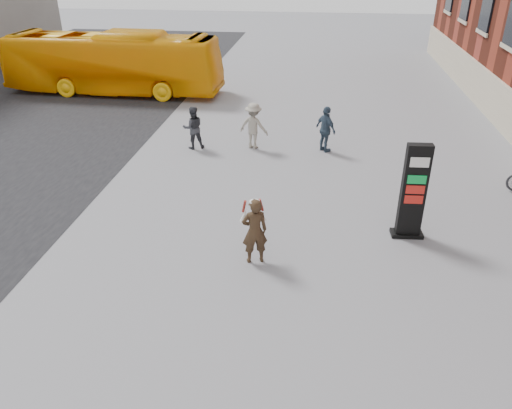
# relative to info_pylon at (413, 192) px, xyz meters

# --- Properties ---
(ground) EXTENTS (100.00, 100.00, 0.00)m
(ground) POSITION_rel_info_pylon_xyz_m (-4.31, -1.44, -1.31)
(ground) COLOR #9E9EA3
(info_pylon) EXTENTS (0.87, 0.47, 2.63)m
(info_pylon) POSITION_rel_info_pylon_xyz_m (0.00, 0.00, 0.00)
(info_pylon) COLOR black
(info_pylon) RESTS_ON ground
(woman) EXTENTS (0.79, 0.75, 1.74)m
(woman) POSITION_rel_info_pylon_xyz_m (-3.94, -1.73, -0.42)
(woman) COLOR black
(woman) RESTS_ON ground
(bus) EXTENTS (11.24, 2.95, 3.11)m
(bus) POSITION_rel_info_pylon_xyz_m (-13.21, 12.92, 0.24)
(bus) COLOR #FAAB09
(bus) RESTS_ON road
(pedestrian_a) EXTENTS (0.97, 0.88, 1.63)m
(pedestrian_a) POSITION_rel_info_pylon_xyz_m (-7.26, 5.64, -0.50)
(pedestrian_a) COLOR #303237
(pedestrian_a) RESTS_ON ground
(pedestrian_b) EXTENTS (1.28, 0.97, 1.76)m
(pedestrian_b) POSITION_rel_info_pylon_xyz_m (-4.98, 5.96, -0.43)
(pedestrian_b) COLOR gray
(pedestrian_b) RESTS_ON ground
(pedestrian_c) EXTENTS (0.98, 1.05, 1.74)m
(pedestrian_c) POSITION_rel_info_pylon_xyz_m (-2.25, 5.94, -0.45)
(pedestrian_c) COLOR #374B5E
(pedestrian_c) RESTS_ON ground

